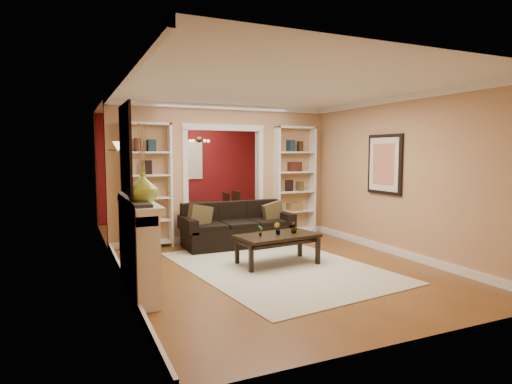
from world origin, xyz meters
name	(u,v)px	position (x,y,z in m)	size (l,w,h in m)	color
floor	(246,251)	(0.00, 0.00, 0.00)	(8.00, 8.00, 0.00)	brown
ceiling	(246,98)	(0.00, 0.00, 2.70)	(8.00, 8.00, 0.00)	white
wall_back	(187,168)	(0.00, 4.00, 1.35)	(8.00, 8.00, 0.00)	tan
wall_front	(416,198)	(0.00, -4.00, 1.35)	(8.00, 8.00, 0.00)	tan
wall_left	(112,179)	(-2.25, 0.00, 1.35)	(8.00, 8.00, 0.00)	tan
wall_right	(351,173)	(2.25, 0.00, 1.35)	(8.00, 8.00, 0.00)	tan
partition_wall	(223,173)	(0.00, 1.20, 1.35)	(4.50, 0.15, 2.70)	tan
red_back_panel	(187,169)	(0.00, 3.97, 1.32)	(4.44, 0.04, 2.64)	maroon
dining_window	(188,160)	(0.00, 3.93, 1.55)	(0.78, 0.03, 0.98)	#8CA5CC
area_rug	(278,267)	(0.02, -1.20, 0.01)	(2.53, 3.55, 0.01)	beige
sofa	(237,225)	(0.01, 0.45, 0.41)	(2.08, 0.90, 0.81)	black
pillow_left	(200,216)	(-0.73, 0.43, 0.63)	(0.46, 0.13, 0.46)	brown
pillow_right	(273,212)	(0.74, 0.43, 0.60)	(0.40, 0.11, 0.40)	brown
coffee_table	(277,249)	(0.09, -1.04, 0.24)	(1.26, 0.68, 0.48)	black
plant_left	(260,230)	(-0.20, -1.04, 0.56)	(0.09, 0.06, 0.17)	#336626
plant_center	(277,229)	(0.09, -1.04, 0.57)	(0.10, 0.08, 0.19)	#336626
plant_right	(294,227)	(0.38, -1.04, 0.57)	(0.11, 0.11, 0.19)	#336626
bookshelf_left	(147,186)	(-1.55, 1.03, 1.15)	(0.90, 0.30, 2.30)	white
bookshelf_right	(295,181)	(1.55, 1.03, 1.15)	(0.90, 0.30, 2.30)	white
fireplace	(140,246)	(-2.09, -1.50, 0.58)	(0.32, 1.70, 1.16)	white
vase	(143,188)	(-2.09, -1.84, 1.35)	(0.36, 0.36, 0.38)	#98B239
mirror	(125,149)	(-2.23, -1.50, 1.80)	(0.03, 0.95, 1.10)	silver
wall_sconce	(114,148)	(-2.15, 0.55, 1.83)	(0.18, 0.18, 0.22)	#FFE0A5
framed_art	(384,164)	(2.21, -1.00, 1.55)	(0.04, 0.85, 1.05)	black
dining_table	(200,215)	(-0.04, 2.71, 0.28)	(0.88, 1.57, 0.55)	black
dining_chair_nw	(180,212)	(-0.59, 2.41, 0.42)	(0.41, 0.41, 0.84)	black
dining_chair_ne	(226,209)	(0.51, 2.41, 0.44)	(0.43, 0.43, 0.88)	black
dining_chair_sw	(174,207)	(-0.59, 3.01, 0.47)	(0.47, 0.47, 0.95)	black
dining_chair_se	(218,208)	(0.51, 3.01, 0.39)	(0.38, 0.38, 0.78)	black
chandelier	(201,141)	(0.00, 2.70, 2.02)	(0.50, 0.50, 0.30)	#3F321C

